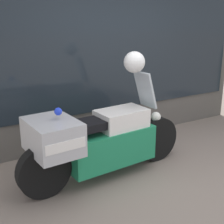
% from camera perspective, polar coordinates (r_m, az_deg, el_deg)
% --- Properties ---
extents(ground_plane, '(60.00, 60.00, 0.00)m').
position_cam_1_polar(ground_plane, '(4.05, 12.15, -13.36)').
color(ground_plane, gray).
extents(shop_building, '(5.56, 0.55, 3.53)m').
position_cam_1_polar(shop_building, '(4.96, -6.17, 14.12)').
color(shop_building, '#56514C').
rests_on(shop_building, ground).
extents(window_display, '(4.22, 0.30, 2.11)m').
position_cam_1_polar(window_display, '(5.56, 1.30, 1.16)').
color(window_display, slate).
rests_on(window_display, ground).
extents(paramedic_motorcycle, '(2.39, 0.72, 1.33)m').
position_cam_1_polar(paramedic_motorcycle, '(3.93, -2.85, -5.26)').
color(paramedic_motorcycle, black).
rests_on(paramedic_motorcycle, ground).
extents(white_helmet, '(0.27, 0.27, 0.27)m').
position_cam_1_polar(white_helmet, '(4.00, 4.11, 9.08)').
color(white_helmet, white).
rests_on(white_helmet, paramedic_motorcycle).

